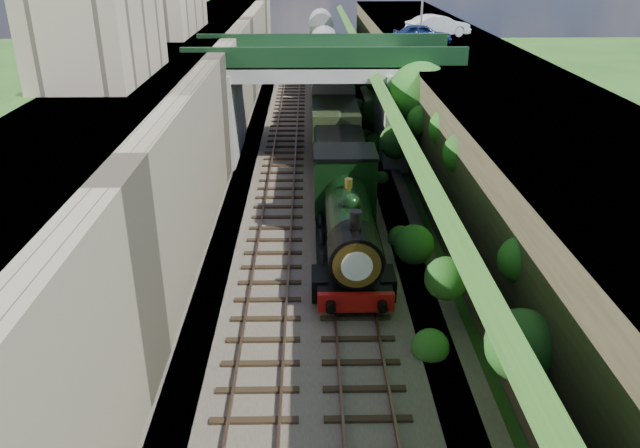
% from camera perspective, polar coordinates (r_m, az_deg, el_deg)
% --- Properties ---
extents(ground, '(160.00, 160.00, 0.00)m').
position_cam_1_polar(ground, '(18.92, 0.46, -16.80)').
color(ground, '#1E4714').
rests_on(ground, ground).
extents(trackbed, '(10.00, 90.00, 0.20)m').
position_cam_1_polar(trackbed, '(36.43, -0.34, 4.40)').
color(trackbed, '#473F38').
rests_on(trackbed, ground).
extents(retaining_wall, '(1.00, 90.00, 7.00)m').
position_cam_1_polar(retaining_wall, '(35.79, -9.32, 9.42)').
color(retaining_wall, '#756B56').
rests_on(retaining_wall, ground).
extents(street_plateau_left, '(6.00, 90.00, 7.00)m').
position_cam_1_polar(street_plateau_left, '(36.45, -14.84, 9.21)').
color(street_plateau_left, '#262628').
rests_on(street_plateau_left, ground).
extents(street_plateau_right, '(8.00, 90.00, 6.25)m').
position_cam_1_polar(street_plateau_right, '(36.87, 14.76, 8.78)').
color(street_plateau_right, '#262628').
rests_on(street_plateau_right, ground).
extents(embankment_slope, '(4.02, 90.00, 6.36)m').
position_cam_1_polar(embankment_slope, '(33.97, 8.20, 7.34)').
color(embankment_slope, '#1E4714').
rests_on(embankment_slope, ground).
extents(track_left, '(2.50, 90.00, 0.20)m').
position_cam_1_polar(track_left, '(36.41, -3.50, 4.59)').
color(track_left, black).
rests_on(track_left, trackbed).
extents(track_right, '(2.50, 90.00, 0.20)m').
position_cam_1_polar(track_right, '(36.41, 1.55, 4.63)').
color(track_right, black).
rests_on(track_right, trackbed).
extents(road_bridge, '(16.00, 6.40, 7.25)m').
position_cam_1_polar(road_bridge, '(39.20, 0.98, 11.88)').
color(road_bridge, gray).
rests_on(road_bridge, ground).
extents(building_near, '(4.00, 8.00, 4.00)m').
position_cam_1_polar(building_near, '(29.91, -19.55, 16.31)').
color(building_near, gray).
rests_on(building_near, street_plateau_left).
extents(tree, '(3.60, 3.80, 6.60)m').
position_cam_1_polar(tree, '(36.13, 9.24, 11.44)').
color(tree, black).
rests_on(tree, ground).
extents(car_blue, '(4.00, 1.67, 1.35)m').
position_cam_1_polar(car_blue, '(44.32, 9.33, 16.75)').
color(car_blue, navy).
rests_on(car_blue, street_plateau_right).
extents(car_silver, '(4.95, 3.05, 1.54)m').
position_cam_1_polar(car_silver, '(48.55, 10.74, 17.38)').
color(car_silver, silver).
rests_on(car_silver, street_plateau_right).
extents(locomotive, '(3.10, 10.22, 3.83)m').
position_cam_1_polar(locomotive, '(26.01, 2.59, 0.29)').
color(locomotive, black).
rests_on(locomotive, trackbed).
extents(tender, '(2.70, 6.00, 3.05)m').
position_cam_1_polar(tender, '(32.96, 1.82, 5.03)').
color(tender, black).
rests_on(tender, trackbed).
extents(coach_front, '(2.90, 18.00, 3.70)m').
position_cam_1_polar(coach_front, '(44.94, 1.06, 10.82)').
color(coach_front, black).
rests_on(coach_front, trackbed).
extents(coach_middle, '(2.90, 18.00, 3.70)m').
position_cam_1_polar(coach_middle, '(63.37, 0.45, 14.73)').
color(coach_middle, black).
rests_on(coach_middle, trackbed).
extents(coach_rear, '(2.90, 18.00, 3.70)m').
position_cam_1_polar(coach_rear, '(81.98, 0.10, 16.88)').
color(coach_rear, black).
rests_on(coach_rear, trackbed).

